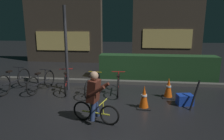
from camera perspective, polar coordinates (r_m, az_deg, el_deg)
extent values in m
plane|color=black|center=(6.08, -2.57, -9.51)|extent=(40.00, 40.00, 0.00)
cube|color=#56544F|center=(8.12, -0.07, -3.24)|extent=(12.00, 0.24, 0.12)
cube|color=#214723|center=(8.88, 12.25, 0.81)|extent=(4.80, 0.70, 1.00)
cube|color=#42382D|center=(12.81, -13.16, 10.29)|extent=(4.57, 0.50, 3.62)
cube|color=#F2D172|center=(12.59, -13.45, 7.76)|extent=(3.20, 0.04, 1.10)
cube|color=#42382D|center=(12.87, 15.05, 13.52)|extent=(4.04, 0.50, 5.10)
cube|color=#F2D172|center=(12.63, 14.91, 8.31)|extent=(2.83, 0.04, 1.10)
cylinder|color=#2D2D33|center=(7.20, -12.51, 5.57)|extent=(0.10, 0.10, 2.87)
torus|color=black|center=(8.29, -23.09, -1.92)|extent=(0.14, 0.69, 0.69)
torus|color=black|center=(7.54, -27.85, -3.81)|extent=(0.14, 0.69, 0.69)
cylinder|color=black|center=(7.91, -25.36, -2.83)|extent=(0.18, 1.03, 0.04)
cylinder|color=black|center=(7.73, -26.34, -1.78)|extent=(0.03, 0.03, 0.39)
cube|color=black|center=(7.69, -26.49, -0.38)|extent=(0.13, 0.21, 0.05)
cylinder|color=black|center=(8.07, -24.23, -0.83)|extent=(0.03, 0.03, 0.44)
cylinder|color=black|center=(8.02, -24.37, 0.69)|extent=(0.46, 0.09, 0.02)
torus|color=black|center=(7.92, -16.88, -2.35)|extent=(0.16, 0.62, 0.62)
torus|color=black|center=(7.21, -20.98, -4.15)|extent=(0.16, 0.62, 0.62)
cylinder|color=black|center=(7.56, -18.83, -3.21)|extent=(0.21, 0.92, 0.04)
cylinder|color=black|center=(7.39, -19.66, -2.24)|extent=(0.03, 0.03, 0.35)
cube|color=black|center=(7.35, -19.76, -0.93)|extent=(0.14, 0.22, 0.05)
cylinder|color=black|center=(7.71, -17.83, -1.33)|extent=(0.03, 0.03, 0.39)
cylinder|color=black|center=(7.66, -17.93, 0.09)|extent=(0.46, 0.11, 0.02)
torus|color=black|center=(7.77, -12.30, -2.28)|extent=(0.22, 0.63, 0.64)
torus|color=black|center=(6.85, -12.67, -4.36)|extent=(0.22, 0.63, 0.64)
cylinder|color=#B21919|center=(7.31, -12.48, -3.25)|extent=(0.30, 0.93, 0.04)
cylinder|color=#B21919|center=(7.10, -12.61, -2.24)|extent=(0.03, 0.03, 0.36)
cube|color=black|center=(7.06, -12.68, -0.83)|extent=(0.15, 0.22, 0.05)
cylinder|color=#B21919|center=(7.51, -12.45, -1.22)|extent=(0.03, 0.03, 0.40)
cylinder|color=#B21919|center=(7.47, -12.53, 0.28)|extent=(0.45, 0.15, 0.02)
torus|color=black|center=(7.28, -4.12, -3.14)|extent=(0.12, 0.62, 0.62)
torus|color=black|center=(6.45, -6.58, -5.32)|extent=(0.12, 0.62, 0.62)
cylinder|color=gold|center=(6.87, -5.28, -4.16)|extent=(0.14, 0.92, 0.04)
cylinder|color=gold|center=(6.67, -5.75, -3.14)|extent=(0.03, 0.03, 0.34)
cube|color=black|center=(6.63, -5.78, -1.71)|extent=(0.12, 0.21, 0.05)
cylinder|color=gold|center=(7.04, -4.65, -2.07)|extent=(0.03, 0.03, 0.39)
cylinder|color=gold|center=(6.99, -4.68, -0.54)|extent=(0.46, 0.08, 0.02)
torus|color=black|center=(7.37, 1.83, -2.97)|extent=(0.08, 0.61, 0.60)
torus|color=black|center=(6.51, 1.63, -5.13)|extent=(0.08, 0.61, 0.60)
cylinder|color=#B21919|center=(6.94, 1.74, -3.99)|extent=(0.09, 0.90, 0.04)
cylinder|color=#B21919|center=(6.74, 1.71, -3.01)|extent=(0.03, 0.03, 0.34)
cube|color=black|center=(6.70, 1.72, -1.62)|extent=(0.11, 0.21, 0.05)
cylinder|color=#B21919|center=(7.13, 1.80, -1.96)|extent=(0.03, 0.03, 0.38)
cylinder|color=#B21919|center=(7.08, 1.81, -0.48)|extent=(0.46, 0.05, 0.02)
cube|color=black|center=(5.92, 8.71, -10.16)|extent=(0.36, 0.36, 0.03)
cone|color=#EA560F|center=(5.80, 8.82, -7.20)|extent=(0.26, 0.26, 0.62)
cylinder|color=white|center=(5.79, 8.83, -6.91)|extent=(0.16, 0.16, 0.05)
cube|color=black|center=(6.86, 15.13, -7.17)|extent=(0.36, 0.36, 0.03)
cone|color=#EA560F|center=(6.76, 15.29, -4.59)|extent=(0.26, 0.26, 0.62)
cylinder|color=white|center=(6.75, 15.31, -4.34)|extent=(0.16, 0.16, 0.05)
cube|color=#193DB7|center=(6.40, 19.39, -7.67)|extent=(0.49, 0.39, 0.30)
torus|color=black|center=(4.87, -0.68, -12.31)|extent=(0.48, 0.16, 0.48)
torus|color=black|center=(5.14, -8.17, -11.04)|extent=(0.48, 0.16, 0.48)
cylinder|color=gold|center=(5.00, -4.53, -11.68)|extent=(0.69, 0.20, 0.04)
cylinder|color=gold|center=(4.99, -5.87, -10.08)|extent=(0.03, 0.03, 0.26)
cube|color=black|center=(4.94, -5.90, -8.67)|extent=(0.22, 0.14, 0.05)
cylinder|color=gold|center=(4.87, -2.46, -10.45)|extent=(0.03, 0.03, 0.30)
cylinder|color=gold|center=(4.81, -2.48, -8.82)|extent=(0.13, 0.45, 0.02)
cylinder|color=navy|center=(5.06, -4.28, -10.60)|extent=(0.16, 0.23, 0.42)
cylinder|color=navy|center=(4.90, -5.26, -11.46)|extent=(0.16, 0.23, 0.42)
cube|color=#512319|center=(4.81, -5.08, -5.71)|extent=(0.33, 0.37, 0.54)
sphere|color=tan|center=(4.70, -4.95, -1.58)|extent=(0.20, 0.20, 0.20)
cylinder|color=#512319|center=(4.86, -2.89, -4.85)|extent=(0.40, 0.17, 0.29)
cylinder|color=#512319|center=(4.62, -4.26, -5.84)|extent=(0.40, 0.17, 0.29)
ellipsoid|color=maroon|center=(5.03, -4.72, -5.49)|extent=(0.35, 0.23, 0.24)
cylinder|color=black|center=(6.14, 21.84, -6.41)|extent=(0.34, 0.37, 0.77)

